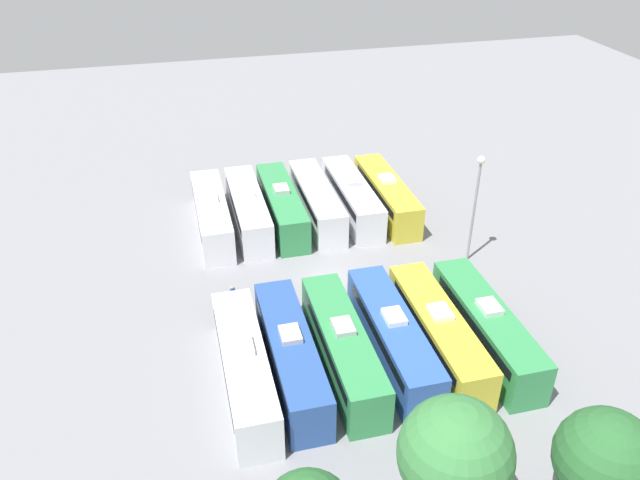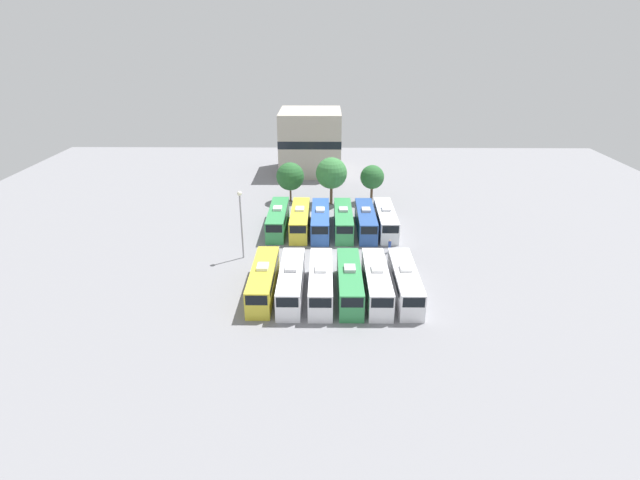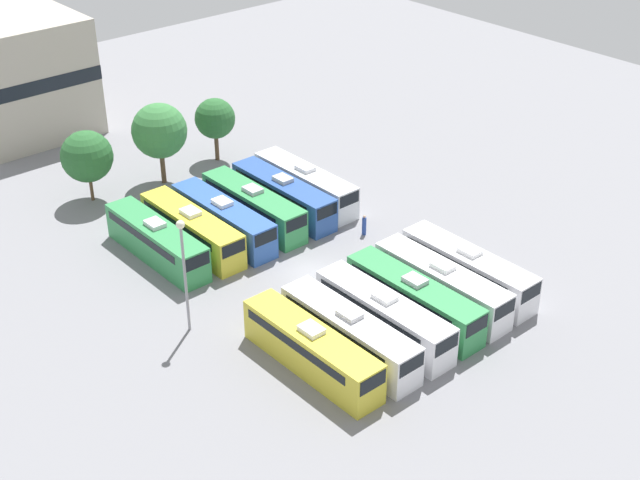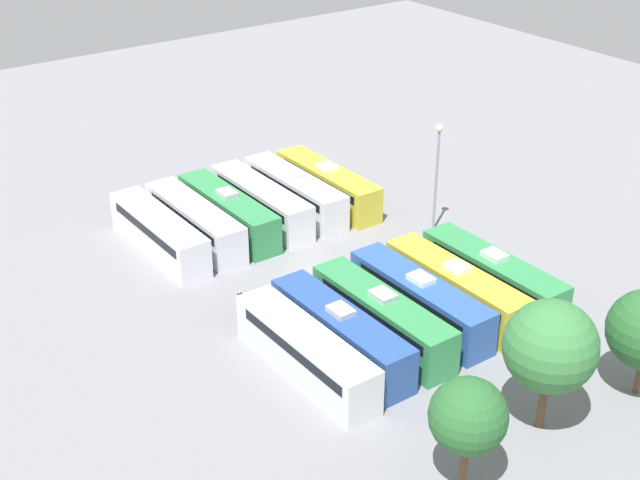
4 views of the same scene
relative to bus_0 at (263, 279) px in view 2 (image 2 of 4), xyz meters
The scene contains 19 objects.
ground_plane 12.01m from the bus_0, 49.82° to the left, with size 125.59×125.59×0.00m, color gray.
bus_0 is the anchor object (origin of this frame).
bus_1 3.07m from the bus_0, ahead, with size 2.51×11.54×3.36m.
bus_2 6.26m from the bus_0, ahead, with size 2.51×11.54×3.36m.
bus_3 9.34m from the bus_0, ahead, with size 2.51×11.54×3.36m.
bus_4 12.25m from the bus_0, ahead, with size 2.51×11.54×3.36m.
bus_5 15.30m from the bus_0, ahead, with size 2.51×11.54×3.36m.
bus_6 18.77m from the bus_0, 90.28° to the left, with size 2.51×11.54×3.36m.
bus_7 18.78m from the bus_0, 80.54° to the left, with size 2.51×11.54×3.36m.
bus_8 19.20m from the bus_0, 71.81° to the left, with size 2.51×11.54×3.36m.
bus_9 20.59m from the bus_0, 63.27° to the left, with size 2.51×11.54×3.36m.
bus_10 22.14m from the bus_0, 55.77° to the left, with size 2.51×11.54×3.36m.
bus_11 24.15m from the bus_0, 50.69° to the left, with size 2.51×11.54×3.36m.
worker_person 18.44m from the bus_0, 35.52° to the left, with size 0.36×0.36×1.82m.
light_pole 10.59m from the bus_0, 111.91° to the left, with size 0.60×0.60×8.79m.
tree_0 31.38m from the bus_0, 88.34° to the left, with size 4.60×4.60×6.60m.
tree_1 31.22m from the bus_0, 75.69° to the left, with size 5.05×5.05×7.74m.
tree_2 34.17m from the bus_0, 65.11° to the left, with size 3.91×3.91×6.29m.
depot_building 50.71m from the bus_0, 85.79° to the left, with size 11.89×13.07×12.06m.
Camera 2 is at (-1.00, -57.12, 26.80)m, focal length 28.00 mm.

